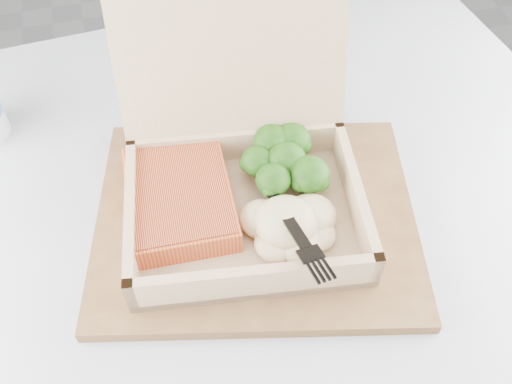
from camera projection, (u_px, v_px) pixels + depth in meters
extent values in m
plane|color=gray|center=(250.00, 270.00, 1.46)|extent=(4.00, 4.00, 0.00)
cylinder|color=black|center=(265.00, 380.00, 0.91)|extent=(0.09, 0.09, 0.73)
cube|color=#ACAEB6|center=(269.00, 250.00, 0.61)|extent=(0.94, 0.94, 0.03)
cube|color=brown|center=(256.00, 218.00, 0.61)|extent=(0.39, 0.34, 0.01)
cube|color=tan|center=(246.00, 219.00, 0.60)|extent=(0.26, 0.22, 0.01)
cube|color=tan|center=(133.00, 220.00, 0.57)|extent=(0.04, 0.18, 0.05)
cube|color=tan|center=(355.00, 198.00, 0.59)|extent=(0.04, 0.18, 0.05)
cube|color=tan|center=(255.00, 283.00, 0.53)|extent=(0.24, 0.04, 0.05)
cube|color=tan|center=(237.00, 147.00, 0.64)|extent=(0.24, 0.04, 0.05)
cube|color=tan|center=(231.00, 51.00, 0.58)|extent=(0.25, 0.10, 0.18)
cube|color=#D75C2A|center=(180.00, 199.00, 0.59)|extent=(0.11, 0.14, 0.03)
ellipsoid|color=beige|center=(286.00, 222.00, 0.57)|extent=(0.10, 0.09, 0.04)
cube|color=black|center=(265.00, 174.00, 0.59)|extent=(0.02, 0.11, 0.03)
cube|color=black|center=(294.00, 233.00, 0.54)|extent=(0.03, 0.05, 0.01)
cube|color=white|center=(227.00, 105.00, 0.74)|extent=(0.09, 0.14, 0.00)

